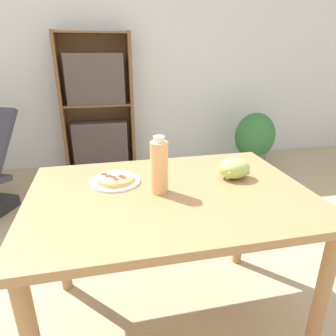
{
  "coord_description": "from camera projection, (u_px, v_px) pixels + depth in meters",
  "views": [
    {
      "loc": [
        -0.14,
        -1.09,
        1.33
      ],
      "look_at": [
        0.14,
        0.2,
        0.82
      ],
      "focal_mm": 32.0,
      "sensor_mm": 36.0,
      "label": 1
    }
  ],
  "objects": [
    {
      "name": "ground_plane",
      "position": [
        149.0,
        336.0,
        1.5
      ],
      "size": [
        14.0,
        14.0,
        0.0
      ],
      "primitive_type": "plane",
      "color": "tan"
    },
    {
      "name": "wall_back",
      "position": [
        110.0,
        54.0,
        3.41
      ],
      "size": [
        8.0,
        0.05,
        2.6
      ],
      "color": "silver",
      "rests_on": "ground_plane"
    },
    {
      "name": "dining_table",
      "position": [
        170.0,
        212.0,
        1.35
      ],
      "size": [
        1.22,
        0.86,
        0.76
      ],
      "color": "#A37549",
      "rests_on": "ground_plane"
    },
    {
      "name": "pizza_on_plate",
      "position": [
        115.0,
        180.0,
        1.4
      ],
      "size": [
        0.23,
        0.23,
        0.04
      ],
      "color": "white",
      "rests_on": "dining_table"
    },
    {
      "name": "grape_bunch",
      "position": [
        234.0,
        168.0,
        1.43
      ],
      "size": [
        0.16,
        0.12,
        0.1
      ],
      "color": "#A8CC66",
      "rests_on": "dining_table"
    },
    {
      "name": "drink_bottle",
      "position": [
        159.0,
        167.0,
        1.27
      ],
      "size": [
        0.08,
        0.08,
        0.25
      ],
      "color": "#EFB270",
      "rests_on": "dining_table"
    },
    {
      "name": "bookshelf",
      "position": [
        98.0,
        110.0,
        3.43
      ],
      "size": [
        0.8,
        0.3,
        1.54
      ],
      "color": "brown",
      "rests_on": "ground_plane"
    },
    {
      "name": "potted_plant_floor",
      "position": [
        255.0,
        139.0,
        3.59
      ],
      "size": [
        0.48,
        0.41,
        0.66
      ],
      "color": "#70665B",
      "rests_on": "ground_plane"
    }
  ]
}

